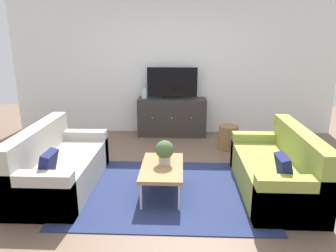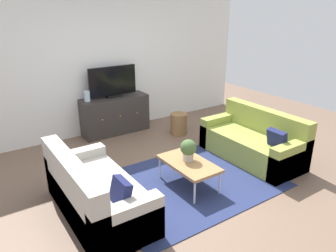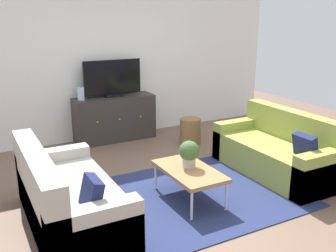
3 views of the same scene
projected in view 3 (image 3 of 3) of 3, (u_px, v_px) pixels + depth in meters
name	position (u px, v px, depth m)	size (l,w,h in m)	color
ground_plane	(183.00, 191.00, 4.58)	(10.00, 10.00, 0.00)	brown
wall_back	(106.00, 58.00, 6.35)	(6.40, 0.12, 2.70)	white
area_rug	(189.00, 196.00, 4.45)	(2.50, 1.90, 0.01)	navy
couch_left_side	(64.00, 201.00, 3.76)	(0.81, 1.71, 0.82)	#B2ADA3
couch_right_side	(280.00, 153.00, 5.07)	(0.81, 1.71, 0.82)	olive
coffee_table	(189.00, 172.00, 4.28)	(0.51, 0.91, 0.38)	#A37547
potted_plant	(189.00, 153.00, 4.28)	(0.23, 0.23, 0.31)	#B7B2A8
tv_console	(115.00, 118.00, 6.39)	(1.33, 0.47, 0.74)	#332D2B
flat_screen_tv	(113.00, 78.00, 6.22)	(0.97, 0.16, 0.60)	black
glass_vase	(81.00, 94.00, 6.01)	(0.11, 0.11, 0.20)	silver
wicker_basket	(190.00, 131.00, 6.23)	(0.34, 0.34, 0.42)	olive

